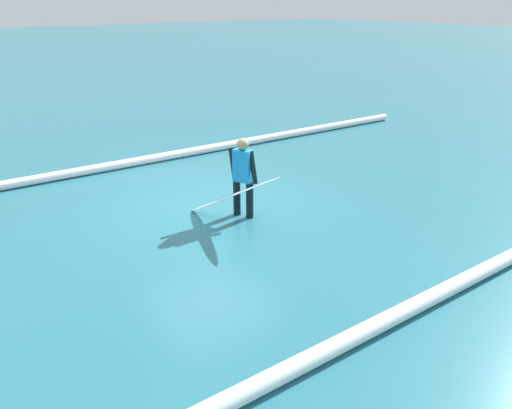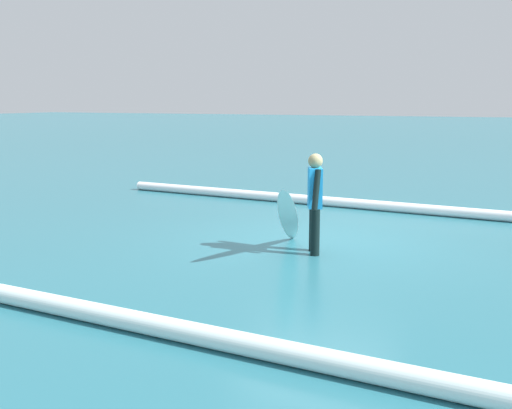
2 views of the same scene
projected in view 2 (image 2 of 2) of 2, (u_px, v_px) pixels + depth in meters
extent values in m
plane|color=#276A79|center=(319.00, 239.00, 10.38)|extent=(154.21, 154.21, 0.00)
cylinder|color=black|center=(315.00, 232.00, 9.25)|extent=(0.14, 0.14, 0.71)
cylinder|color=black|center=(314.00, 228.00, 9.53)|extent=(0.14, 0.14, 0.71)
cube|color=#198CD8|center=(315.00, 188.00, 9.28)|extent=(0.32, 0.39, 0.60)
sphere|color=#948B60|center=(315.00, 161.00, 9.21)|extent=(0.22, 0.22, 0.22)
cylinder|color=black|center=(316.00, 190.00, 9.07)|extent=(0.09, 0.23, 0.61)
cylinder|color=black|center=(314.00, 186.00, 9.49)|extent=(0.09, 0.21, 0.61)
ellipsoid|color=white|center=(288.00, 217.00, 9.36)|extent=(0.90, 2.05, 1.16)
ellipsoid|color=blue|center=(288.00, 216.00, 9.36)|extent=(0.60, 1.61, 0.94)
cylinder|color=white|center=(429.00, 210.00, 12.54)|extent=(14.91, 1.16, 0.21)
cylinder|color=white|center=(444.00, 386.00, 4.84)|extent=(14.80, 0.98, 0.22)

